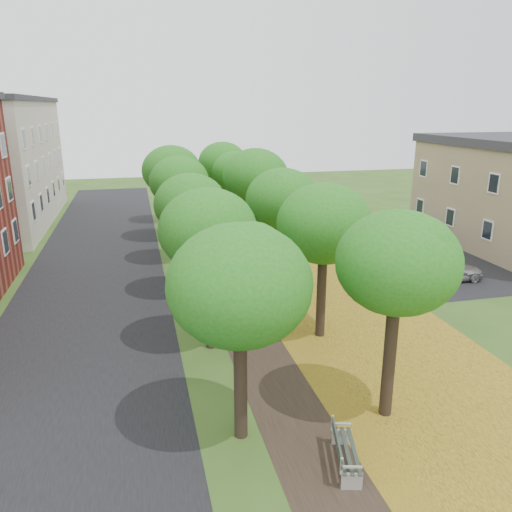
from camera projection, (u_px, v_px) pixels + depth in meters
ground at (309, 425)px, 15.70m from camera, size 120.00×120.00×0.00m
street_asphalt at (93, 285)px, 27.97m from camera, size 8.00×70.00×0.01m
footpath at (225, 275)px, 29.66m from camera, size 3.20×70.00×0.01m
leaf_verge at (305, 269)px, 30.79m from camera, size 7.50×70.00×0.01m
parking_lot at (419, 255)px, 33.64m from camera, size 9.00×16.00×0.01m
tree_row_west at (184, 193)px, 27.73m from camera, size 3.96×33.96×6.69m
tree_row_east at (268, 190)px, 28.81m from camera, size 3.96×33.96×6.69m
bench at (344, 450)px, 13.78m from camera, size 1.07×2.08×0.95m
car_silver at (449, 270)px, 28.50m from camera, size 3.88×1.65×1.31m
car_red at (410, 253)px, 31.93m from camera, size 3.92×1.76×1.25m
car_grey at (375, 241)px, 34.41m from camera, size 5.07×2.17×1.46m
car_white at (365, 235)px, 35.76m from camera, size 5.92×3.52×1.54m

